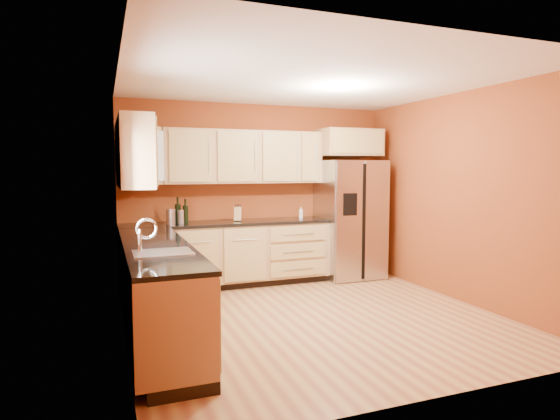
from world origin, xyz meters
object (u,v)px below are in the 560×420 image
Objects in this scene: canister_left at (171,217)px; knife_block at (238,214)px; soap_dispenser at (301,213)px; wine_bottle_a at (186,211)px; refrigerator at (350,219)px.

canister_left reaches higher than knife_block.
knife_block is at bearing 178.95° from soap_dispenser.
wine_bottle_a is (0.20, 0.00, 0.07)m from canister_left.
knife_block reaches higher than soap_dispenser.
soap_dispenser is (1.90, 0.03, -0.01)m from canister_left.
soap_dispenser is at bearing 0.95° from wine_bottle_a.
wine_bottle_a is (-2.48, 0.06, 0.20)m from refrigerator.
soap_dispenser is at bearing 173.80° from refrigerator.
wine_bottle_a is 0.75m from knife_block.
refrigerator is at bearing -1.19° from canister_left.
refrigerator reaches higher than knife_block.
knife_block is (0.74, 0.05, -0.07)m from wine_bottle_a.
canister_left is 1.02× the size of knife_block.
refrigerator is at bearing -6.20° from soap_dispenser.
refrigerator reaches higher than canister_left.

